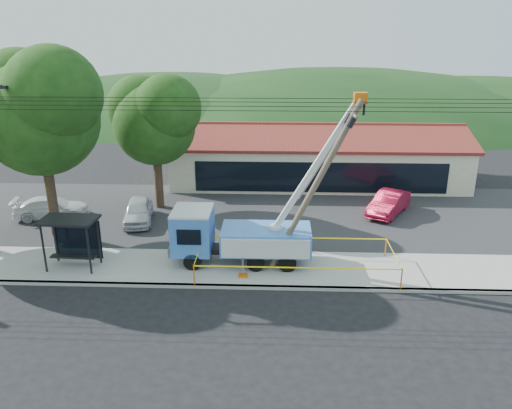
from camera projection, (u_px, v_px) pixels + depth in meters
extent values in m
plane|color=black|center=(255.00, 313.00, 21.26)|extent=(120.00, 120.00, 0.00)
cube|color=#9E9C94|center=(257.00, 287.00, 23.22)|extent=(60.00, 0.25, 0.15)
cube|color=#9E9C94|center=(259.00, 269.00, 25.01)|extent=(60.00, 4.00, 0.15)
cube|color=#28282B|center=(263.00, 214.00, 32.56)|extent=(60.00, 12.00, 0.10)
cube|color=#BDB595|center=(316.00, 160.00, 39.41)|extent=(22.00, 8.00, 3.40)
cube|color=black|center=(320.00, 177.00, 35.71)|extent=(18.04, 0.08, 2.21)
cube|color=maroon|center=(320.00, 138.00, 36.80)|extent=(22.50, 4.53, 1.52)
cube|color=maroon|center=(316.00, 128.00, 40.57)|extent=(22.50, 4.53, 1.52)
cube|color=maroon|center=(318.00, 124.00, 38.47)|extent=(22.50, 0.30, 0.25)
cube|color=black|center=(2.00, 87.00, 23.52)|extent=(0.50, 0.22, 0.15)
cylinder|color=#332316|center=(51.00, 195.00, 28.43)|extent=(0.56, 0.56, 5.06)
sphere|color=#173B10|center=(40.00, 118.00, 26.99)|extent=(6.30, 6.30, 6.30)
sphere|color=#173B10|center=(22.00, 94.00, 27.45)|extent=(5.04, 5.04, 5.04)
sphere|color=#173B10|center=(53.00, 94.00, 25.69)|extent=(5.04, 5.04, 5.04)
cylinder|color=#332316|center=(158.00, 178.00, 33.10)|extent=(0.56, 0.56, 4.18)
sphere|color=#173B10|center=(155.00, 124.00, 31.91)|extent=(5.25, 5.25, 5.25)
sphere|color=#173B10|center=(140.00, 108.00, 32.30)|extent=(4.20, 4.20, 4.20)
sphere|color=#173B10|center=(168.00, 108.00, 30.83)|extent=(4.20, 4.20, 4.20)
ellipsoid|color=black|center=(170.00, 112.00, 73.71)|extent=(78.40, 56.00, 28.00)
ellipsoid|color=black|center=(339.00, 113.00, 72.75)|extent=(89.60, 64.00, 32.00)
ellipsoid|color=black|center=(479.00, 114.00, 71.99)|extent=(72.80, 52.00, 26.00)
cylinder|color=black|center=(258.00, 111.00, 21.51)|extent=(60.00, 0.02, 0.02)
cylinder|color=black|center=(259.00, 106.00, 21.94)|extent=(60.00, 0.02, 0.02)
cylinder|color=black|center=(259.00, 102.00, 22.38)|extent=(60.00, 0.02, 0.02)
cylinder|color=black|center=(260.00, 98.00, 22.71)|extent=(60.00, 0.02, 0.02)
cylinder|color=black|center=(193.00, 261.00, 24.64)|extent=(0.88, 0.29, 0.88)
cylinder|color=black|center=(199.00, 245.00, 26.58)|extent=(0.88, 0.29, 0.88)
cylinder|color=black|center=(256.00, 263.00, 24.53)|extent=(0.88, 0.29, 0.88)
cylinder|color=black|center=(257.00, 246.00, 26.46)|extent=(0.88, 0.29, 0.88)
cylinder|color=black|center=(287.00, 263.00, 24.47)|extent=(0.88, 0.29, 0.88)
cylinder|color=black|center=(287.00, 246.00, 26.40)|extent=(0.88, 0.29, 0.88)
cube|color=black|center=(245.00, 249.00, 25.43)|extent=(6.44, 0.98, 0.24)
cube|color=#3772C3|center=(193.00, 231.00, 25.21)|extent=(1.95, 2.34, 2.05)
cube|color=silver|center=(192.00, 211.00, 24.86)|extent=(1.95, 2.34, 0.12)
cube|color=black|center=(175.00, 228.00, 25.20)|extent=(0.08, 1.76, 0.88)
cube|color=gray|center=(174.00, 245.00, 25.51)|extent=(0.15, 2.24, 0.49)
cube|color=#3772C3|center=(266.00, 239.00, 25.20)|extent=(4.49, 2.34, 1.17)
cylinder|color=silver|center=(276.00, 231.00, 25.04)|extent=(0.68, 0.68, 0.59)
cube|color=silver|center=(316.00, 165.00, 23.83)|extent=(3.97, 0.27, 6.54)
cube|color=gray|center=(322.00, 160.00, 23.74)|extent=(2.39, 0.18, 3.93)
cube|color=#D8600B|center=(360.00, 98.00, 22.51)|extent=(0.59, 0.49, 0.49)
cube|color=#D8600B|center=(243.00, 276.00, 24.08)|extent=(0.44, 0.44, 0.08)
cube|color=#D8600B|center=(293.00, 248.00, 27.11)|extent=(0.44, 0.44, 0.08)
cylinder|color=brown|center=(313.00, 189.00, 23.50)|extent=(4.26, 0.29, 8.48)
cube|color=brown|center=(354.00, 114.00, 22.28)|extent=(0.15, 1.64, 0.15)
cylinder|color=black|center=(348.00, 119.00, 22.80)|extent=(0.49, 0.33, 0.55)
cylinder|color=black|center=(351.00, 122.00, 21.94)|extent=(0.49, 0.33, 0.55)
cylinder|color=black|center=(44.00, 249.00, 24.14)|extent=(0.11, 0.11, 2.48)
cylinder|color=black|center=(89.00, 250.00, 23.94)|extent=(0.11, 0.11, 2.48)
cylinder|color=black|center=(56.00, 239.00, 25.30)|extent=(0.11, 0.11, 2.48)
cylinder|color=black|center=(99.00, 240.00, 25.11)|extent=(0.11, 0.11, 2.48)
cube|color=black|center=(68.00, 220.00, 24.20)|extent=(2.76, 1.78, 0.12)
cube|color=black|center=(78.00, 239.00, 25.25)|extent=(2.48, 0.17, 2.07)
cube|color=black|center=(73.00, 257.00, 24.84)|extent=(2.29, 0.53, 0.08)
cylinder|color=#D8600B|center=(194.00, 275.00, 23.12)|extent=(0.06, 0.06, 1.03)
cylinder|color=#D8600B|center=(401.00, 279.00, 22.76)|extent=(0.06, 0.06, 1.03)
cylinder|color=#D8600B|center=(386.00, 247.00, 26.05)|extent=(0.06, 0.06, 1.03)
cylinder|color=#D8600B|center=(204.00, 244.00, 26.41)|extent=(0.06, 0.06, 1.03)
cube|color=yellow|center=(297.00, 268.00, 22.79)|extent=(9.53, 0.01, 0.06)
cube|color=yellow|center=(394.00, 253.00, 24.25)|extent=(0.01, 3.49, 0.06)
cube|color=yellow|center=(295.00, 238.00, 26.08)|extent=(9.53, 0.01, 0.06)
cube|color=yellow|center=(199.00, 250.00, 24.61)|extent=(0.01, 3.49, 0.06)
imported|color=silver|center=(139.00, 223.00, 31.14)|extent=(2.37, 4.37, 1.41)
imported|color=#A7102C|center=(388.00, 215.00, 32.52)|extent=(3.60, 4.57, 1.45)
imported|color=white|center=(53.00, 219.00, 31.87)|extent=(4.86, 2.75, 1.33)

